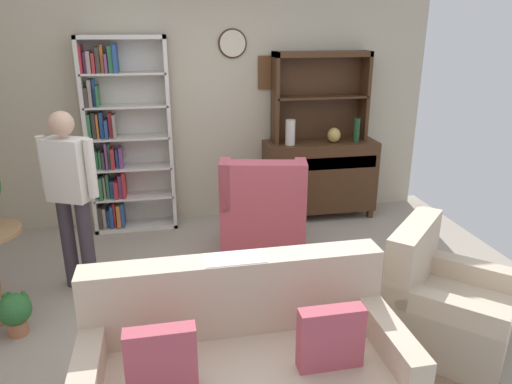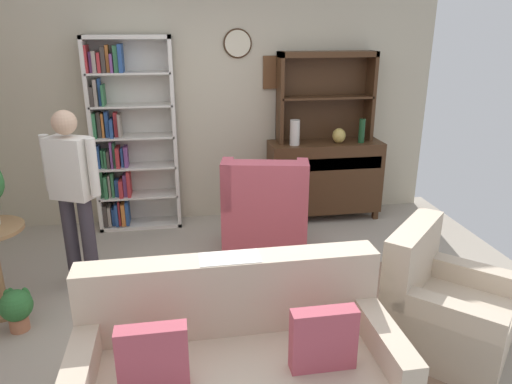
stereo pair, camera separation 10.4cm
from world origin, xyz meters
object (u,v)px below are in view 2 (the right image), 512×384
object	(u,v)px
armchair_floral	(443,311)
wingback_chair	(265,223)
bookshelf	(127,139)
sideboard	(324,176)
bottle_wine	(362,131)
sideboard_hutch	(326,84)
couch_floral	(237,370)
person_reading	(73,188)
vase_round	(339,136)
potted_plant_small	(16,307)
vase_tall	(295,133)

from	to	relation	value
armchair_floral	wingback_chair	distance (m)	1.84
bookshelf	sideboard	world-z (taller)	bookshelf
wingback_chair	bottle_wine	bearing A→B (deg)	34.79
sideboard	wingback_chair	xyz separation A→B (m)	(-0.89, -0.98, -0.13)
sideboard_hutch	wingback_chair	bearing A→B (deg)	-129.27
bottle_wine	couch_floral	size ratio (longest dim) A/B	0.15
person_reading	wingback_chair	bearing A→B (deg)	7.20
vase_round	armchair_floral	distance (m)	2.55
wingback_chair	sideboard	bearing A→B (deg)	47.74
potted_plant_small	person_reading	bearing A→B (deg)	59.30
sideboard	sideboard_hutch	world-z (taller)	sideboard_hutch
couch_floral	sideboard	bearing A→B (deg)	64.28
bookshelf	bottle_wine	xyz separation A→B (m)	(2.61, -0.17, 0.03)
vase_tall	bottle_wine	distance (m)	0.78
couch_floral	potted_plant_small	distance (m)	1.89
vase_round	armchair_floral	world-z (taller)	vase_round
couch_floral	bookshelf	bearing A→B (deg)	105.25
bookshelf	couch_floral	xyz separation A→B (m)	(0.82, -3.00, -0.71)
bookshelf	vase_round	bearing A→B (deg)	-3.62
sideboard	armchair_floral	world-z (taller)	sideboard
bottle_wine	armchair_floral	xyz separation A→B (m)	(-0.28, -2.42, -0.77)
sideboard	potted_plant_small	xyz separation A→B (m)	(-2.94, -1.82, -0.31)
vase_round	couch_floral	size ratio (longest dim) A/B	0.09
vase_tall	potted_plant_small	xyz separation A→B (m)	(-2.55, -1.74, -0.87)
sideboard_hutch	armchair_floral	world-z (taller)	sideboard_hutch
sideboard_hutch	bookshelf	bearing A→B (deg)	-179.31
bookshelf	armchair_floral	size ratio (longest dim) A/B	1.94
sideboard	vase_tall	world-z (taller)	vase_tall
sideboard_hutch	couch_floral	distance (m)	3.56
bookshelf	sideboard	distance (m)	2.28
sideboard	vase_tall	distance (m)	0.68
potted_plant_small	vase_tall	bearing A→B (deg)	34.34
bookshelf	vase_tall	bearing A→B (deg)	-5.07
bookshelf	wingback_chair	bearing A→B (deg)	-38.43
vase_tall	couch_floral	distance (m)	3.11
sideboard	person_reading	size ratio (longest dim) A/B	0.83
vase_tall	bookshelf	bearing A→B (deg)	174.93
sideboard	armchair_floral	bearing A→B (deg)	-87.47
bookshelf	person_reading	xyz separation A→B (m)	(-0.34, -1.27, -0.12)
sideboard_hutch	vase_tall	distance (m)	0.66
sideboard_hutch	couch_floral	bearing A→B (deg)	-114.90
bottle_wine	potted_plant_small	xyz separation A→B (m)	(-3.33, -1.73, -0.86)
bottle_wine	wingback_chair	world-z (taller)	bottle_wine
person_reading	armchair_floral	bearing A→B (deg)	-26.35
vase_round	armchair_floral	xyz separation A→B (m)	(-0.02, -2.45, -0.72)
vase_tall	sideboard	bearing A→B (deg)	11.63
sideboard	person_reading	xyz separation A→B (m)	(-2.56, -1.19, 0.40)
sideboard	sideboard_hutch	size ratio (longest dim) A/B	1.18
sideboard	vase_round	distance (m)	0.52
bookshelf	sideboard_hutch	xyz separation A→B (m)	(2.22, 0.03, 0.53)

